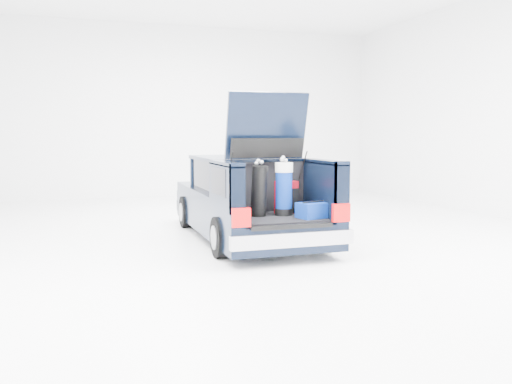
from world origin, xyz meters
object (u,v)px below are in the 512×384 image
object	(u,v)px
blue_golf_bag	(284,188)
blue_duffel	(314,210)
red_suitcase	(287,197)
car	(246,200)
black_golf_bag	(259,191)

from	to	relation	value
blue_golf_bag	blue_duffel	bearing A→B (deg)	-57.74
red_suitcase	blue_golf_bag	xyz separation A→B (m)	(-0.11, -0.17, 0.16)
car	blue_duffel	xyz separation A→B (m)	(0.50, -1.86, 0.04)
car	blue_golf_bag	world-z (taller)	car
blue_golf_bag	blue_duffel	size ratio (longest dim) A/B	1.69
car	blue_golf_bag	size ratio (longest dim) A/B	5.12
red_suitcase	blue_duffel	distance (m)	0.61
car	red_suitcase	size ratio (longest dim) A/B	8.74
red_suitcase	black_golf_bag	world-z (taller)	black_golf_bag
red_suitcase	car	bearing A→B (deg)	90.63
black_golf_bag	blue_duffel	distance (m)	0.87
red_suitcase	blue_golf_bag	bearing A→B (deg)	-134.27
black_golf_bag	blue_duffel	bearing A→B (deg)	-39.81
red_suitcase	black_golf_bag	bearing A→B (deg)	-172.36
car	black_golf_bag	bearing A→B (deg)	-98.80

